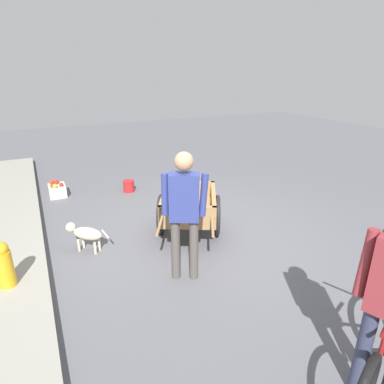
% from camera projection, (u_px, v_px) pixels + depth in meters
% --- Properties ---
extents(ground_plane, '(24.00, 24.00, 0.00)m').
position_uv_depth(ground_plane, '(194.00, 240.00, 4.94)').
color(ground_plane, '#56565B').
extents(fruit_cart, '(1.81, 1.45, 0.70)m').
position_uv_depth(fruit_cart, '(189.00, 208.00, 4.99)').
color(fruit_cart, '#937047').
rests_on(fruit_cart, ground).
extents(vendor_person, '(0.34, 0.49, 1.60)m').
position_uv_depth(vendor_person, '(184.00, 207.00, 3.73)').
color(vendor_person, '#4C4742').
rests_on(vendor_person, ground).
extents(bicycle, '(0.71, 1.57, 0.85)m').
position_uv_depth(bicycle, '(383.00, 352.00, 2.55)').
color(bicycle, black).
rests_on(bicycle, ground).
extents(dog, '(0.49, 0.52, 0.40)m').
position_uv_depth(dog, '(85.00, 233.00, 4.58)').
color(dog, beige).
rests_on(dog, ground).
extents(fire_hydrant, '(0.25, 0.25, 0.67)m').
position_uv_depth(fire_hydrant, '(5.00, 269.00, 3.65)').
color(fire_hydrant, gold).
rests_on(fire_hydrant, ground).
extents(plastic_bucket, '(0.23, 0.23, 0.24)m').
position_uv_depth(plastic_bucket, '(129.00, 186.00, 6.88)').
color(plastic_bucket, '#B21E1E').
rests_on(plastic_bucket, ground).
extents(apple_crate, '(0.44, 0.32, 0.31)m').
position_uv_depth(apple_crate, '(57.00, 190.00, 6.64)').
color(apple_crate, beige).
rests_on(apple_crate, ground).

